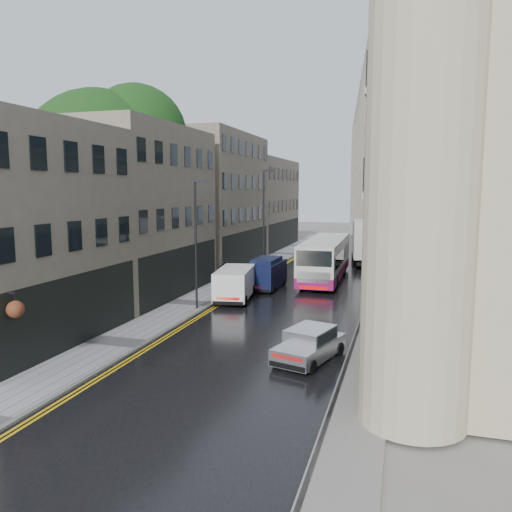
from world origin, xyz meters
The scene contains 16 objects.
road centered at (0.00, 27.50, 0.01)m, with size 9.00×85.00×0.02m, color black.
left_sidewalk centered at (-5.85, 27.50, 0.06)m, with size 2.70×85.00×0.12m, color gray.
right_sidewalk centered at (5.40, 27.50, 0.06)m, with size 1.80×85.00×0.12m, color slate.
old_shop_row centered at (-9.45, 30.00, 6.00)m, with size 4.50×56.00×12.00m, color gray, non-canonical shape.
modern_block centered at (10.30, 26.00, 7.00)m, with size 8.00×40.00×14.00m, color #BFAC8E, non-canonical shape.
church_spire centered at (0.50, 82.00, 20.00)m, with size 6.40×6.40×40.00m, color gray, non-canonical shape.
tree_near centered at (-12.50, 20.00, 6.95)m, with size 10.56×10.56×13.89m, color black, non-canonical shape.
tree_far centered at (-12.20, 33.00, 6.23)m, with size 9.24×9.24×12.46m, color black, non-canonical shape.
cream_bus centered at (-0.41, 26.72, 1.62)m, with size 2.67×11.76×3.21m, color silver, non-canonical shape.
white_lorry centered at (2.32, 37.18, 2.11)m, with size 2.39×7.97×4.18m, color silver, non-canonical shape.
silver_hatchback centered at (1.92, 10.11, 0.73)m, with size 1.65×3.77×1.41m, color #BABBC0, non-canonical shape.
white_van centered at (-4.30, 19.33, 1.07)m, with size 1.98×4.63×2.09m, color white, non-canonical shape.
navy_van centered at (-3.51, 23.80, 1.17)m, with size 1.80×4.49×2.29m, color #0E1433, non-canonical shape.
pedestrian centered at (-6.50, 26.47, 0.90)m, with size 0.57×0.37×1.56m, color black.
lamp_post_near centered at (-4.91, 17.91, 3.85)m, with size 0.84×0.19×7.45m, color black, non-canonical shape.
lamp_post_far centered at (-5.27, 33.64, 4.42)m, with size 0.97×0.21×8.60m, color black, non-canonical shape.
Camera 1 is at (6.57, -8.50, 7.02)m, focal length 35.00 mm.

